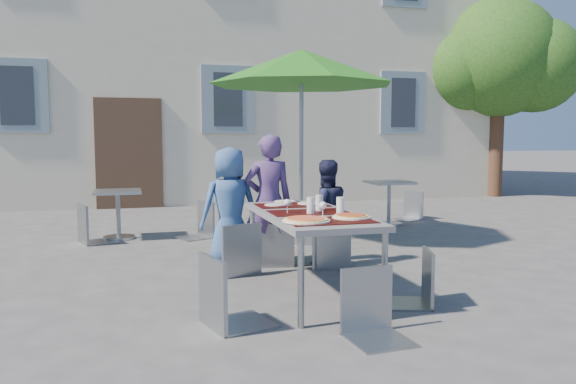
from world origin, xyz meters
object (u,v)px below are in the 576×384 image
object	(u,v)px
chair_1	(275,218)
chair_3	(225,247)
dining_table	(309,218)
child_2	(325,213)
pizza_near_right	(351,216)
chair_0	(236,217)
chair_2	(334,224)
patio_umbrella	(302,69)
bg_chair_r_0	(199,198)
child_0	(230,207)
chair_5	(373,262)
chair_4	(417,244)
cafe_table_1	(389,196)
bg_chair_r_1	(410,189)
child_1	(269,200)
bg_chair_l_1	(338,188)
bg_chair_l_0	(90,200)
cafe_table_0	(118,207)
pizza_near_left	(306,220)

from	to	relation	value
chair_1	chair_3	world-z (taller)	chair_3
dining_table	child_2	bearing A→B (deg)	63.50
pizza_near_right	chair_3	size ratio (longest dim) A/B	0.31
chair_0	chair_2	size ratio (longest dim) A/B	1.22
patio_umbrella	bg_chair_r_0	size ratio (longest dim) A/B	2.65
child_0	chair_5	bearing A→B (deg)	94.38
child_2	chair_4	world-z (taller)	child_2
cafe_table_1	bg_chair_r_1	world-z (taller)	bg_chair_r_1
child_1	child_2	xyz separation A→B (m)	(0.62, -0.14, -0.14)
chair_3	patio_umbrella	bearing A→B (deg)	63.65
chair_3	bg_chair_l_1	world-z (taller)	same
bg_chair_l_0	bg_chair_r_0	bearing A→B (deg)	1.84
pizza_near_right	chair_4	bearing A→B (deg)	-11.56
chair_2	bg_chair_l_0	bearing A→B (deg)	139.83
patio_umbrella	bg_chair_l_0	xyz separation A→B (m)	(-2.75, 0.69, -1.73)
chair_5	bg_chair_l_1	bearing A→B (deg)	72.08
pizza_near_right	chair_2	bearing A→B (deg)	75.64
chair_0	chair_1	bearing A→B (deg)	28.89
patio_umbrella	cafe_table_0	distance (m)	3.19
dining_table	chair_0	xyz separation A→B (m)	(-0.50, 0.90, -0.09)
chair_2	child_0	bearing A→B (deg)	158.49
chair_3	bg_chair_l_1	xyz separation A→B (m)	(2.55, 4.36, -0.00)
chair_1	patio_umbrella	xyz separation A→B (m)	(0.69, 1.27, 1.79)
pizza_near_right	chair_3	bearing A→B (deg)	-167.87
child_1	cafe_table_1	bearing A→B (deg)	-137.25
chair_1	child_1	bearing A→B (deg)	142.42
chair_0	chair_4	xyz separation A→B (m)	(1.28, -1.47, -0.08)
child_2	bg_chair_r_1	world-z (taller)	child_2
child_1	chair_0	xyz separation A→B (m)	(-0.42, -0.31, -0.12)
chair_5	bg_chair_r_0	xyz separation A→B (m)	(-0.72, 4.35, 0.03)
bg_chair_l_0	cafe_table_1	size ratio (longest dim) A/B	1.40
pizza_near_right	bg_chair_l_0	xyz separation A→B (m)	(-2.30, 3.58, -0.18)
pizza_near_left	cafe_table_1	bearing A→B (deg)	56.30
child_2	chair_2	world-z (taller)	child_2
bg_chair_r_0	bg_chair_l_1	bearing A→B (deg)	12.28
child_1	cafe_table_0	distance (m)	2.73
child_2	bg_chair_l_1	size ratio (longest dim) A/B	1.14
pizza_near_left	chair_0	world-z (taller)	chair_0
child_1	child_2	world-z (taller)	child_1
dining_table	chair_3	distance (m)	1.12
chair_4	cafe_table_1	distance (m)	4.40
pizza_near_left	chair_2	bearing A→B (deg)	61.84
chair_1	pizza_near_left	bearing A→B (deg)	-96.07
child_0	chair_1	bearing A→B (deg)	154.19
pizza_near_left	chair_5	xyz separation A→B (m)	(0.30, -0.64, -0.23)
chair_0	chair_2	distance (m)	1.07
chair_2	pizza_near_left	bearing A→B (deg)	-118.16
child_1	chair_4	world-z (taller)	child_1
pizza_near_right	child_1	size ratio (longest dim) A/B	0.22
child_2	chair_0	distance (m)	1.05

